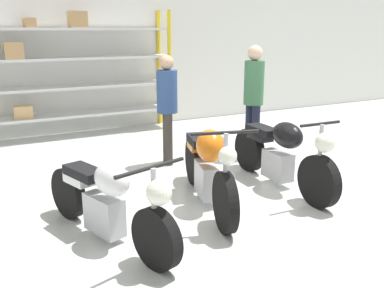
{
  "coord_description": "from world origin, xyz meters",
  "views": [
    {
      "loc": [
        -2.35,
        -4.12,
        2.07
      ],
      "look_at": [
        0.0,
        0.4,
        0.7
      ],
      "focal_mm": 40.0,
      "sensor_mm": 36.0,
      "label": 1
    }
  ],
  "objects_px": {
    "motorcycle_orange": "(208,166)",
    "person_browsing": "(167,101)",
    "shelving_rack": "(55,70)",
    "motorcycle_white": "(108,201)",
    "motorcycle_black": "(282,153)",
    "person_near_rack": "(254,92)"
  },
  "relations": [
    {
      "from": "person_browsing",
      "to": "person_near_rack",
      "type": "xyz_separation_m",
      "value": [
        1.39,
        -0.31,
        0.09
      ]
    },
    {
      "from": "motorcycle_white",
      "to": "motorcycle_black",
      "type": "relative_size",
      "value": 0.95
    },
    {
      "from": "motorcycle_orange",
      "to": "person_browsing",
      "type": "distance_m",
      "value": 1.83
    },
    {
      "from": "shelving_rack",
      "to": "motorcycle_white",
      "type": "height_order",
      "value": "shelving_rack"
    },
    {
      "from": "shelving_rack",
      "to": "motorcycle_orange",
      "type": "bearing_deg",
      "value": -77.77
    },
    {
      "from": "shelving_rack",
      "to": "person_browsing",
      "type": "xyz_separation_m",
      "value": [
        1.19,
        -2.55,
        -0.32
      ]
    },
    {
      "from": "motorcycle_orange",
      "to": "motorcycle_black",
      "type": "bearing_deg",
      "value": 108.22
    },
    {
      "from": "motorcycle_white",
      "to": "person_near_rack",
      "type": "bearing_deg",
      "value": 103.45
    },
    {
      "from": "motorcycle_white",
      "to": "person_near_rack",
      "type": "xyz_separation_m",
      "value": [
        2.98,
        1.78,
        0.65
      ]
    },
    {
      "from": "motorcycle_orange",
      "to": "motorcycle_white",
      "type": "bearing_deg",
      "value": -60.25
    },
    {
      "from": "person_near_rack",
      "to": "motorcycle_orange",
      "type": "bearing_deg",
      "value": 39.5
    },
    {
      "from": "person_browsing",
      "to": "person_near_rack",
      "type": "relative_size",
      "value": 0.93
    },
    {
      "from": "person_browsing",
      "to": "person_near_rack",
      "type": "height_order",
      "value": "person_near_rack"
    },
    {
      "from": "motorcycle_white",
      "to": "motorcycle_orange",
      "type": "relative_size",
      "value": 0.97
    },
    {
      "from": "motorcycle_white",
      "to": "motorcycle_orange",
      "type": "distance_m",
      "value": 1.38
    },
    {
      "from": "motorcycle_orange",
      "to": "motorcycle_black",
      "type": "xyz_separation_m",
      "value": [
        1.17,
        0.07,
        -0.02
      ]
    },
    {
      "from": "shelving_rack",
      "to": "motorcycle_white",
      "type": "relative_size",
      "value": 2.13
    },
    {
      "from": "motorcycle_black",
      "to": "person_near_rack",
      "type": "relative_size",
      "value": 1.19
    },
    {
      "from": "motorcycle_black",
      "to": "motorcycle_white",
      "type": "bearing_deg",
      "value": -78.38
    },
    {
      "from": "shelving_rack",
      "to": "person_near_rack",
      "type": "distance_m",
      "value": 3.86
    },
    {
      "from": "motorcycle_white",
      "to": "person_near_rack",
      "type": "distance_m",
      "value": 3.53
    },
    {
      "from": "shelving_rack",
      "to": "person_near_rack",
      "type": "xyz_separation_m",
      "value": [
        2.58,
        -2.86,
        -0.23
      ]
    }
  ]
}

